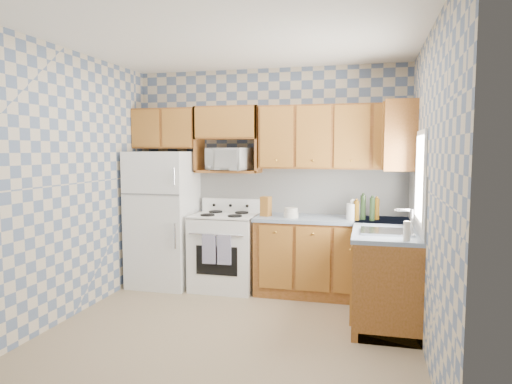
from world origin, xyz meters
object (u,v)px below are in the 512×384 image
(stove_body, at_px, (225,252))
(electric_kettle, at_px, (353,212))
(refrigerator, at_px, (163,219))
(microwave, at_px, (229,159))

(stove_body, bearing_deg, electric_kettle, -2.49)
(refrigerator, distance_m, microwave, 1.12)
(microwave, bearing_deg, electric_kettle, 7.37)
(refrigerator, relative_size, electric_kettle, 9.27)
(stove_body, distance_m, microwave, 1.14)
(refrigerator, relative_size, microwave, 3.36)
(stove_body, bearing_deg, refrigerator, -178.22)
(stove_body, xyz_separation_m, electric_kettle, (1.53, -0.07, 0.56))
(stove_body, height_order, electric_kettle, electric_kettle)
(stove_body, distance_m, electric_kettle, 1.63)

